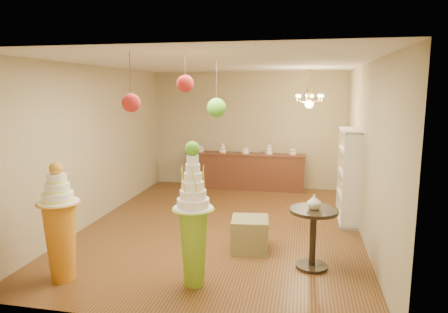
% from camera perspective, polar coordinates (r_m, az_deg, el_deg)
% --- Properties ---
extents(floor, '(6.50, 6.50, 0.00)m').
position_cam_1_polar(floor, '(7.66, -0.23, -9.89)').
color(floor, brown).
rests_on(floor, ground).
extents(ceiling, '(6.50, 6.50, 0.00)m').
position_cam_1_polar(ceiling, '(7.24, -0.24, 13.12)').
color(ceiling, silver).
rests_on(ceiling, ground).
extents(wall_back, '(5.00, 0.04, 3.00)m').
position_cam_1_polar(wall_back, '(10.48, 3.34, 3.80)').
color(wall_back, tan).
rests_on(wall_back, ground).
extents(wall_front, '(5.00, 0.04, 3.00)m').
position_cam_1_polar(wall_front, '(4.22, -9.16, -4.98)').
color(wall_front, tan).
rests_on(wall_front, ground).
extents(wall_left, '(0.04, 6.50, 3.00)m').
position_cam_1_polar(wall_left, '(8.17, -17.69, 1.72)').
color(wall_left, tan).
rests_on(wall_left, ground).
extents(wall_right, '(0.04, 6.50, 3.00)m').
position_cam_1_polar(wall_right, '(7.23, 19.57, 0.65)').
color(wall_right, tan).
rests_on(wall_right, ground).
extents(pedestal_green, '(0.53, 0.53, 1.91)m').
position_cam_1_polar(pedestal_green, '(5.26, -4.38, -10.29)').
color(pedestal_green, '#82B527').
rests_on(pedestal_green, floor).
extents(pedestal_orange, '(0.62, 0.62, 1.63)m').
position_cam_1_polar(pedestal_orange, '(5.83, -22.33, -9.88)').
color(pedestal_orange, orange).
rests_on(pedestal_orange, floor).
extents(burlap_riser, '(0.63, 0.63, 0.52)m').
position_cam_1_polar(burlap_riser, '(6.52, 3.71, -11.01)').
color(burlap_riser, olive).
rests_on(burlap_riser, floor).
extents(sideboard, '(3.04, 0.54, 1.16)m').
position_cam_1_polar(sideboard, '(10.36, 3.07, -1.99)').
color(sideboard, '#572C1B').
rests_on(sideboard, floor).
extents(shelving_unit, '(0.33, 1.20, 1.80)m').
position_cam_1_polar(shelving_unit, '(8.09, 17.41, -2.63)').
color(shelving_unit, beige).
rests_on(shelving_unit, floor).
extents(round_table, '(0.71, 0.71, 0.88)m').
position_cam_1_polar(round_table, '(5.92, 12.61, -10.23)').
color(round_table, black).
rests_on(round_table, floor).
extents(vase, '(0.25, 0.25, 0.21)m').
position_cam_1_polar(vase, '(5.79, 12.76, -6.33)').
color(vase, beige).
rests_on(vase, round_table).
extents(pom_red_left, '(0.23, 0.23, 0.72)m').
position_cam_1_polar(pom_red_left, '(5.00, -13.10, 7.47)').
color(pom_red_left, '#433730').
rests_on(pom_red_left, ceiling).
extents(pom_green_mid, '(0.26, 0.26, 0.83)m').
position_cam_1_polar(pom_green_mid, '(5.55, -1.08, 7.01)').
color(pom_green_mid, '#433730').
rests_on(pom_green_mid, ceiling).
extents(pom_red_right, '(0.21, 0.21, 0.49)m').
position_cam_1_polar(pom_red_right, '(4.93, -5.56, 10.32)').
color(pom_red_right, '#433730').
rests_on(pom_red_right, ceiling).
extents(chandelier, '(0.78, 0.78, 0.85)m').
position_cam_1_polar(chandelier, '(8.58, 12.08, 7.70)').
color(chandelier, '#E6BB51').
rests_on(chandelier, ceiling).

